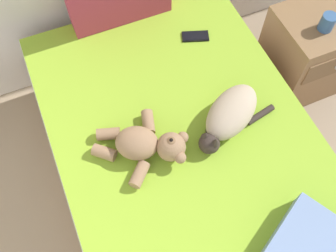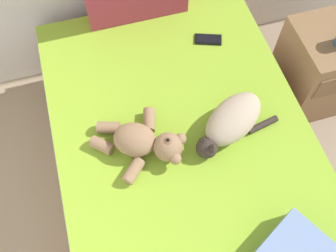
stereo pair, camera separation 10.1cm
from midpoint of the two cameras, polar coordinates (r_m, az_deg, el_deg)
bed at (r=2.01m, az=4.50°, el=-7.67°), size 1.27×2.08×0.54m
cat at (r=1.79m, az=11.11°, el=0.55°), size 0.44×0.34×0.15m
teddy_bear at (r=1.72m, az=-1.96°, el=-2.57°), size 0.44×0.36×0.15m
cell_phone at (r=2.15m, az=7.49°, el=12.85°), size 0.16×0.12×0.01m
nightstand at (r=2.52m, az=23.51°, el=8.09°), size 0.47×0.45×0.59m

